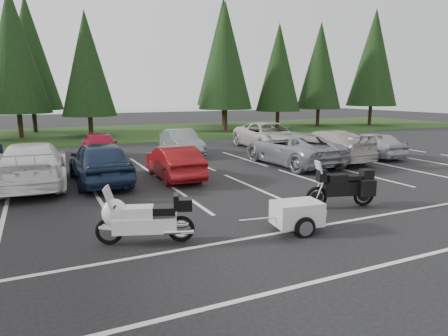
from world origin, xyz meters
The scene contains 24 objects.
ground centered at (0.00, 0.00, 0.00)m, with size 120.00×120.00×0.00m, color black.
grass_strip centered at (0.00, 24.00, 0.01)m, with size 80.00×16.00×0.01m, color #1B3210.
lake_water centered at (4.00, 55.00, 0.00)m, with size 70.00×50.00×0.02m, color slate.
stall_markings centered at (0.00, 2.00, 0.00)m, with size 32.00×16.00×0.01m, color silver.
conifer_4 centered at (-5.00, 22.90, 6.53)m, with size 4.80×4.80×11.17m.
conifer_5 centered at (0.00, 21.60, 5.63)m, with size 4.14×4.14×9.63m.
conifer_6 centered at (12.00, 22.10, 6.71)m, with size 4.93×4.93×11.48m.
conifer_7 centered at (17.50, 21.80, 5.81)m, with size 4.27×4.27×9.94m.
conifer_8 centered at (23.00, 22.60, 6.17)m, with size 4.53×4.53×10.56m.
conifer_9 centered at (29.00, 21.30, 7.07)m, with size 5.19×5.19×12.10m.
conifer_back_b centered at (-4.00, 27.50, 6.77)m, with size 4.97×4.97×11.58m.
conifer_back_c centered at (14.00, 26.80, 7.49)m, with size 5.50×5.50×12.81m.
car_near_3 centered at (-4.11, 4.64, 0.83)m, with size 2.32×5.71×1.66m, color white.
car_near_4 centered at (-1.78, 4.19, 0.83)m, with size 1.96×4.87×1.66m, color #1B2A45.
car_near_5 centered at (1.05, 3.78, 0.68)m, with size 1.44×4.12×1.36m, color maroon.
car_near_6 centered at (7.20, 4.40, 0.78)m, with size 2.58×5.59×1.55m, color gray.
car_near_7 centered at (9.39, 4.59, 0.79)m, with size 2.22×5.47×1.59m, color #B2ABA3.
car_near_8 centered at (12.44, 4.52, 0.69)m, with size 1.64×4.07×1.39m, color #A9AAAE.
car_far_2 centered at (-1.00, 9.86, 0.73)m, with size 1.72×4.28×1.46m, color maroon.
car_far_3 centered at (3.41, 9.68, 0.70)m, with size 1.49×4.26×1.40m, color slate.
car_far_4 centered at (9.07, 9.60, 0.82)m, with size 2.72×5.90×1.64m, color beige.
touring_motorcycle centered at (-1.77, -2.76, 0.69)m, with size 2.50×0.77×1.38m, color white, non-canonical shape.
cargo_trailer centered at (1.85, -3.57, 0.39)m, with size 1.70×0.95×0.78m, color silver, non-canonical shape.
adventure_motorcycle centered at (4.32, -2.34, 0.74)m, with size 2.43×0.84×1.48m, color black, non-canonical shape.
Camera 1 is at (-3.85, -11.45, 3.42)m, focal length 32.00 mm.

